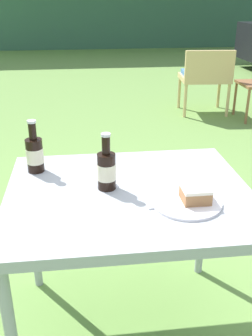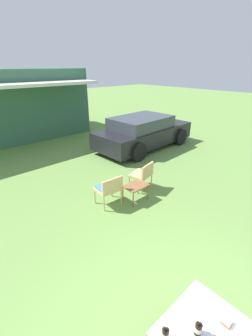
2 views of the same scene
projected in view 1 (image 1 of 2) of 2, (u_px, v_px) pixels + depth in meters
ground_plane at (129, 328)px, 1.78m from camera, size 60.00×60.00×0.00m
wicker_chair_cushioned at (206, 75)px, 4.72m from camera, size 0.61×0.52×0.78m
patio_table at (129, 206)px, 1.52m from camera, size 0.93×0.78×0.70m
cake_on_plate at (190, 198)px, 1.40m from camera, size 0.25×0.25×0.06m
cola_bottle_near at (106, 169)px, 1.48m from camera, size 0.07×0.07×0.22m
cola_bottle_far at (35, 154)px, 1.62m from camera, size 0.07×0.07×0.22m
fork at (176, 206)px, 1.38m from camera, size 0.20×0.02×0.01m
loose_bottle_cap at (114, 185)px, 1.52m from camera, size 0.03×0.03×0.01m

